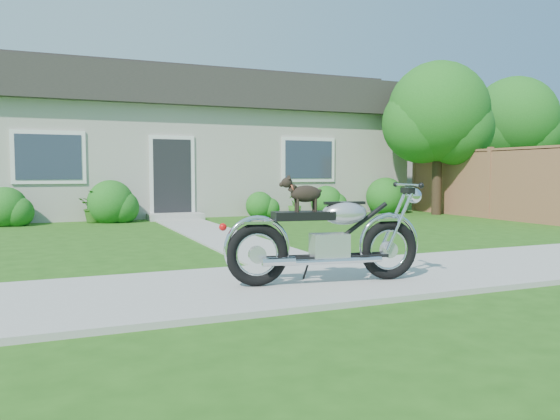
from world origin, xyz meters
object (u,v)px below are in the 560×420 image
Objects in this scene: fence at (490,183)px; tree_near at (443,117)px; tree_far at (519,124)px; potted_plant_right at (295,203)px; house at (199,144)px; motorcycle_with_dog at (329,236)px; potted_plant_left at (95,206)px.

tree_near is (-0.31, 1.56, 1.89)m from fence.
tree_far is 9.36m from potted_plant_right.
tree_near is at bearing -38.04° from house.
house reaches higher than fence.
potted_plant_right is 9.52m from motorcycle_with_dog.
tree_far is at bearing 4.08° from potted_plant_right.
motorcycle_with_dog is at bearing -78.53° from potted_plant_left.
tree_near is 9.86m from potted_plant_left.
motorcycle_with_dog is at bearing -142.94° from tree_far.
motorcycle_with_dog is (-3.57, -8.82, 0.19)m from potted_plant_right.
potted_plant_left is (-3.48, -3.44, -1.76)m from house.
potted_plant_left is 0.36× the size of motorcycle_with_dog.
tree_near is 1.99× the size of motorcycle_with_dog.
tree_near is at bearing -16.79° from potted_plant_right.
tree_near is at bearing -158.80° from tree_far.
fence is 2.99× the size of motorcycle_with_dog.
house is at bearing 141.96° from tree_near.
potted_plant_left is (-14.32, -0.64, -2.55)m from tree_far.
fence is at bearing -15.97° from potted_plant_left.
potted_plant_left is at bearing 180.00° from potted_plant_right.
tree_near is 5.21m from tree_far.
house is 1.90× the size of fence.
tree_far is 5.78× the size of potted_plant_left.
potted_plant_right is at bearing 147.69° from fence.
potted_plant_right is at bearing 76.39° from motorcycle_with_dog.
tree_far is (4.54, 3.44, 2.01)m from fence.
house is 8.96m from fence.
fence reaches higher than potted_plant_right.
potted_plant_left is at bearing 164.03° from fence.
house is at bearing 44.70° from potted_plant_left.
fence is at bearing -142.85° from tree_far.
fence is 2.47m from tree_near.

